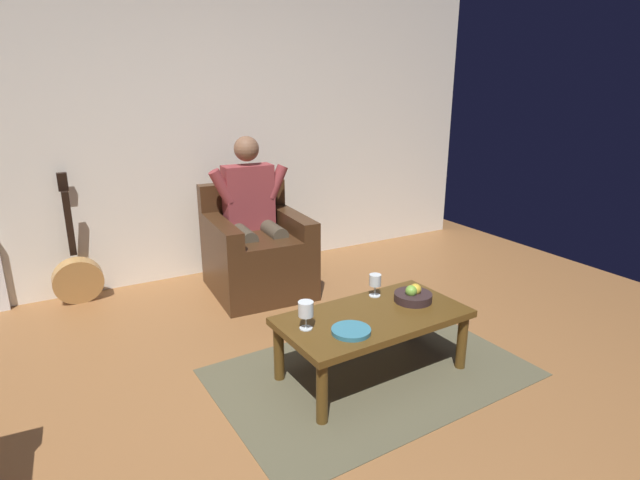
{
  "coord_description": "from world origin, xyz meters",
  "views": [
    {
      "loc": [
        1.2,
        1.6,
        1.64
      ],
      "look_at": [
        -0.44,
        -1.32,
        0.6
      ],
      "focal_mm": 28.36,
      "sensor_mm": 36.0,
      "label": 1
    }
  ],
  "objects": [
    {
      "name": "rug",
      "position": [
        -0.35,
        -0.53,
        0.0
      ],
      "size": [
        1.83,
        1.24,
        0.01
      ],
      "primitive_type": "cube",
      "rotation": [
        0.0,
        0.0,
        0.04
      ],
      "color": "brown",
      "rests_on": "ground"
    },
    {
      "name": "wine_glass_near",
      "position": [
        -0.51,
        -0.74,
        0.48
      ],
      "size": [
        0.07,
        0.07,
        0.14
      ],
      "color": "silver",
      "rests_on": "coffee_table"
    },
    {
      "name": "coffee_table",
      "position": [
        -0.35,
        -0.53,
        0.33
      ],
      "size": [
        1.1,
        0.61,
        0.38
      ],
      "rotation": [
        0.0,
        0.0,
        0.04
      ],
      "color": "#533815",
      "rests_on": "ground"
    },
    {
      "name": "fruit_bowl",
      "position": [
        -0.67,
        -0.57,
        0.42
      ],
      "size": [
        0.23,
        0.23,
        0.11
      ],
      "color": "#302123",
      "rests_on": "coffee_table"
    },
    {
      "name": "wall_back",
      "position": [
        0.0,
        -2.69,
        1.3
      ],
      "size": [
        5.71,
        0.06,
        2.59
      ],
      "primitive_type": "cube",
      "color": "silver",
      "rests_on": "ground"
    },
    {
      "name": "guitar",
      "position": [
        1.04,
        -2.48,
        0.22
      ],
      "size": [
        0.37,
        0.22,
        1.01
      ],
      "color": "#B68449",
      "rests_on": "ground"
    },
    {
      "name": "wine_glass_far",
      "position": [
        0.06,
        -0.56,
        0.49
      ],
      "size": [
        0.08,
        0.08,
        0.16
      ],
      "color": "silver",
      "rests_on": "coffee_table"
    },
    {
      "name": "decorative_dish",
      "position": [
        -0.12,
        -0.41,
        0.39
      ],
      "size": [
        0.21,
        0.21,
        0.02
      ],
      "primitive_type": "cylinder",
      "color": "teal",
      "rests_on": "coffee_table"
    },
    {
      "name": "armchair",
      "position": [
        -0.26,
        -2.05,
        0.31
      ],
      "size": [
        0.78,
        0.86,
        0.85
      ],
      "rotation": [
        0.0,
        0.0,
        -0.05
      ],
      "color": "#412715",
      "rests_on": "ground"
    },
    {
      "name": "person_seated",
      "position": [
        -0.27,
        -2.09,
        0.67
      ],
      "size": [
        0.66,
        0.56,
        1.24
      ],
      "rotation": [
        0.0,
        0.0,
        -0.05
      ],
      "color": "#913739",
      "rests_on": "ground"
    },
    {
      "name": "ground_plane",
      "position": [
        0.0,
        0.0,
        0.0
      ],
      "size": [
        6.38,
        6.38,
        0.0
      ],
      "primitive_type": "plane",
      "color": "#915F35"
    }
  ]
}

